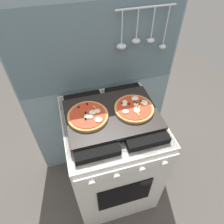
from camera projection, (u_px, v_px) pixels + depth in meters
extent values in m
plane|color=#4C4742|center=(112.00, 183.00, 1.86)|extent=(4.00, 4.00, 0.00)
cube|color=#7A939E|center=(100.00, 95.00, 1.53)|extent=(1.10, 0.03, 1.55)
cube|color=slate|center=(98.00, 50.00, 1.25)|extent=(1.08, 0.00, 0.56)
cylinder|color=silver|center=(146.00, 7.00, 1.12)|extent=(0.36, 0.01, 0.01)
cylinder|color=silver|center=(122.00, 28.00, 1.16)|extent=(0.01, 0.01, 0.19)
ellipsoid|color=silver|center=(121.00, 46.00, 1.24)|extent=(0.06, 0.05, 0.03)
cylinder|color=silver|center=(137.00, 24.00, 1.17)|extent=(0.01, 0.01, 0.17)
ellipsoid|color=silver|center=(136.00, 41.00, 1.24)|extent=(0.05, 0.05, 0.03)
cylinder|color=silver|center=(153.00, 23.00, 1.19)|extent=(0.01, 0.01, 0.18)
ellipsoid|color=silver|center=(151.00, 40.00, 1.27)|extent=(0.05, 0.05, 0.03)
cylinder|color=silver|center=(166.00, 26.00, 1.23)|extent=(0.01, 0.01, 0.24)
ellipsoid|color=silver|center=(162.00, 47.00, 1.33)|extent=(0.05, 0.04, 0.03)
cube|color=white|center=(112.00, 158.00, 1.55)|extent=(0.60, 0.60, 0.86)
cube|color=black|center=(112.00, 120.00, 1.25)|extent=(0.59, 0.59, 0.01)
cube|color=black|center=(89.00, 122.00, 1.20)|extent=(0.24, 0.51, 0.04)
cube|color=black|center=(134.00, 113.00, 1.26)|extent=(0.24, 0.51, 0.04)
cube|color=white|center=(128.00, 169.00, 1.08)|extent=(0.58, 0.02, 0.07)
cylinder|color=silver|center=(92.00, 183.00, 1.03)|extent=(0.04, 0.02, 0.04)
cylinder|color=silver|center=(117.00, 176.00, 1.05)|extent=(0.04, 0.02, 0.04)
cylinder|color=silver|center=(142.00, 169.00, 1.08)|extent=(0.04, 0.02, 0.04)
cylinder|color=silver|center=(165.00, 163.00, 1.10)|extent=(0.04, 0.02, 0.04)
cube|color=black|center=(125.00, 195.00, 1.33)|extent=(0.36, 0.01, 0.28)
cube|color=black|center=(112.00, 114.00, 1.21)|extent=(0.54, 0.38, 0.02)
cylinder|color=tan|center=(88.00, 116.00, 1.17)|extent=(0.23, 0.23, 0.02)
cylinder|color=red|center=(88.00, 115.00, 1.17)|extent=(0.21, 0.21, 0.00)
ellipsoid|color=beige|center=(90.00, 117.00, 1.15)|extent=(0.03, 0.03, 0.01)
ellipsoid|color=beige|center=(98.00, 120.00, 1.13)|extent=(0.04, 0.04, 0.01)
ellipsoid|color=beige|center=(97.00, 111.00, 1.18)|extent=(0.03, 0.04, 0.01)
ellipsoid|color=beige|center=(87.00, 116.00, 1.15)|extent=(0.03, 0.04, 0.01)
ellipsoid|color=beige|center=(93.00, 112.00, 1.17)|extent=(0.04, 0.04, 0.01)
sphere|color=black|center=(85.00, 113.00, 1.17)|extent=(0.01, 0.01, 0.01)
sphere|color=black|center=(86.00, 119.00, 1.13)|extent=(0.01, 0.01, 0.01)
sphere|color=black|center=(79.00, 107.00, 1.20)|extent=(0.01, 0.01, 0.01)
cube|color=#19721E|center=(82.00, 117.00, 1.15)|extent=(0.01, 0.02, 0.00)
cube|color=gold|center=(94.00, 107.00, 1.20)|extent=(0.02, 0.03, 0.00)
sphere|color=black|center=(87.00, 104.00, 1.22)|extent=(0.01, 0.01, 0.01)
cylinder|color=tan|center=(134.00, 109.00, 1.22)|extent=(0.23, 0.23, 0.02)
cylinder|color=red|center=(134.00, 107.00, 1.21)|extent=(0.21, 0.21, 0.00)
ellipsoid|color=beige|center=(136.00, 104.00, 1.22)|extent=(0.03, 0.03, 0.01)
ellipsoid|color=beige|center=(126.00, 111.00, 1.18)|extent=(0.04, 0.03, 0.01)
ellipsoid|color=beige|center=(137.00, 109.00, 1.19)|extent=(0.04, 0.04, 0.01)
ellipsoid|color=beige|center=(124.00, 104.00, 1.22)|extent=(0.03, 0.03, 0.01)
ellipsoid|color=beige|center=(137.00, 111.00, 1.18)|extent=(0.04, 0.04, 0.01)
ellipsoid|color=beige|center=(135.00, 98.00, 1.26)|extent=(0.05, 0.04, 0.01)
ellipsoid|color=beige|center=(125.00, 102.00, 1.23)|extent=(0.03, 0.03, 0.01)
ellipsoid|color=beige|center=(144.00, 103.00, 1.23)|extent=(0.04, 0.04, 0.01)
sphere|color=black|center=(122.00, 103.00, 1.22)|extent=(0.01, 0.01, 0.01)
cube|color=gold|center=(140.00, 106.00, 1.21)|extent=(0.03, 0.02, 0.00)
cube|color=gold|center=(138.00, 114.00, 1.16)|extent=(0.01, 0.02, 0.00)
cube|color=gold|center=(136.00, 98.00, 1.26)|extent=(0.02, 0.02, 0.00)
sphere|color=black|center=(137.00, 103.00, 1.22)|extent=(0.01, 0.01, 0.01)
sphere|color=black|center=(141.00, 101.00, 1.23)|extent=(0.01, 0.01, 0.01)
sphere|color=black|center=(135.00, 102.00, 1.23)|extent=(0.01, 0.01, 0.01)
cube|color=#19721E|center=(132.00, 99.00, 1.25)|extent=(0.02, 0.02, 0.00)
sphere|color=black|center=(129.00, 104.00, 1.22)|extent=(0.01, 0.01, 0.01)
cube|color=gold|center=(133.00, 100.00, 1.25)|extent=(0.03, 0.01, 0.00)
sphere|color=black|center=(137.00, 108.00, 1.19)|extent=(0.01, 0.01, 0.01)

